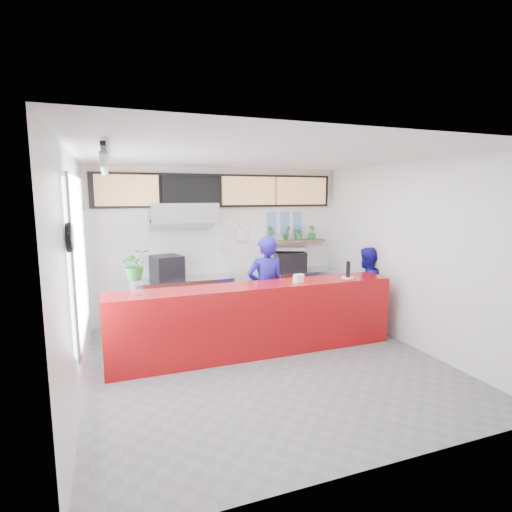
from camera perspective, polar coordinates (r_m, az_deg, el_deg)
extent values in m
plane|color=slate|center=(6.14, 1.43, -14.98)|extent=(5.00, 5.00, 0.00)
plane|color=silver|center=(5.65, 1.55, 14.12)|extent=(5.00, 5.00, 0.00)
plane|color=white|center=(8.06, -5.10, 1.78)|extent=(5.00, 0.00, 5.00)
plane|color=white|center=(5.33, -24.38, -2.53)|extent=(0.00, 5.00, 5.00)
plane|color=white|center=(7.02, 20.82, 0.21)|extent=(0.00, 5.00, 5.00)
cube|color=#A30B0E|center=(6.30, 0.09, -9.02)|extent=(4.50, 0.60, 1.10)
cube|color=beige|center=(7.99, -5.19, 9.62)|extent=(5.00, 0.02, 0.80)
cube|color=#B2B5BA|center=(7.80, -10.13, -6.42)|extent=(1.80, 0.60, 0.90)
cube|color=black|center=(7.61, -12.61, -1.65)|extent=(0.62, 0.62, 0.46)
cube|color=#B2B5BA|center=(7.49, -10.41, 6.14)|extent=(1.20, 0.70, 0.35)
cube|color=#B2B5BA|center=(7.50, -10.37, 4.61)|extent=(1.20, 0.69, 0.31)
cube|color=#B2B5BA|center=(8.49, 5.40, -5.08)|extent=(1.80, 0.60, 0.90)
cube|color=black|center=(8.32, 4.89, -0.79)|extent=(0.70, 0.57, 0.40)
cube|color=silver|center=(8.28, 4.92, 1.12)|extent=(0.73, 0.63, 0.06)
cube|color=brown|center=(8.52, 5.53, 2.15)|extent=(1.40, 0.18, 0.04)
cube|color=tan|center=(7.61, -17.94, 8.91)|extent=(1.10, 0.10, 0.55)
cube|color=black|center=(7.75, -9.24, 9.21)|extent=(1.10, 0.10, 0.55)
cube|color=tan|center=(8.05, -1.01, 9.29)|extent=(1.10, 0.10, 0.55)
cube|color=tan|center=(8.51, 6.49, 9.21)|extent=(1.10, 0.10, 0.55)
cube|color=black|center=(7.96, -5.13, 9.27)|extent=(4.80, 0.04, 0.65)
cube|color=silver|center=(5.59, -23.99, 0.07)|extent=(0.04, 2.20, 1.90)
cube|color=#B2B5BA|center=(5.59, -23.79, 0.08)|extent=(0.03, 2.30, 2.00)
cylinder|color=black|center=(4.36, -25.11, 2.40)|extent=(0.05, 0.30, 0.30)
cylinder|color=white|center=(4.36, -24.72, 2.43)|extent=(0.02, 0.26, 0.26)
cube|color=black|center=(5.25, -20.92, 13.33)|extent=(0.05, 2.40, 0.04)
cylinder|color=silver|center=(8.04, -4.03, 3.57)|extent=(0.24, 0.03, 0.24)
cylinder|color=silver|center=(8.14, -2.00, 2.94)|extent=(0.24, 0.03, 0.24)
cylinder|color=silver|center=(8.08, -4.01, 1.45)|extent=(0.24, 0.03, 0.24)
cylinder|color=silver|center=(8.14, -1.67, 4.71)|extent=(0.24, 0.03, 0.24)
cube|color=#598CBF|center=(8.35, 2.23, 5.49)|extent=(0.20, 0.02, 0.25)
cube|color=#598CBF|center=(8.47, 4.11, 5.52)|extent=(0.20, 0.02, 0.25)
cube|color=#598CBF|center=(8.60, 5.95, 5.54)|extent=(0.20, 0.02, 0.25)
cube|color=#598CBF|center=(8.37, 2.22, 3.78)|extent=(0.20, 0.02, 0.25)
cube|color=#598CBF|center=(8.49, 4.10, 3.84)|extent=(0.20, 0.02, 0.25)
cube|color=#598CBF|center=(8.61, 5.92, 3.88)|extent=(0.20, 0.02, 0.25)
imported|color=#1E1699|center=(6.74, 1.38, -4.76)|extent=(0.66, 0.43, 1.79)
imported|color=#1E1699|center=(7.77, 15.40, -4.33)|extent=(0.84, 0.72, 1.51)
imported|color=#276F27|center=(8.28, 2.13, 3.25)|extent=(0.19, 0.16, 0.32)
imported|color=#276F27|center=(8.43, 4.39, 3.27)|extent=(0.18, 0.14, 0.31)
imported|color=#276F27|center=(8.55, 6.20, 3.28)|extent=(0.33, 0.31, 0.29)
imported|color=#276F27|center=(8.69, 8.00, 3.34)|extent=(0.21, 0.20, 0.30)
cylinder|color=white|center=(5.72, -16.70, -4.39)|extent=(0.19, 0.19, 0.21)
imported|color=#276F27|center=(5.66, -16.84, -1.17)|extent=(0.44, 0.40, 0.43)
cube|color=white|center=(6.33, 6.10, -3.20)|extent=(0.17, 0.13, 0.13)
cylinder|color=white|center=(6.81, 12.98, -3.03)|extent=(0.23, 0.23, 0.02)
cylinder|color=black|center=(6.78, 13.02, -1.86)|extent=(0.07, 0.07, 0.27)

